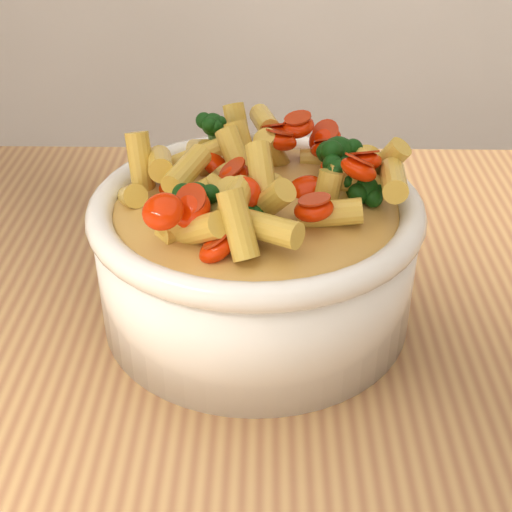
{
  "coord_description": "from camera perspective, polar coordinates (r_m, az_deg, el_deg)",
  "views": [
    {
      "loc": [
        0.11,
        -0.4,
        1.26
      ],
      "look_at": [
        0.1,
        0.07,
        0.95
      ],
      "focal_mm": 50.0,
      "sensor_mm": 36.0,
      "label": 1
    }
  ],
  "objects": [
    {
      "name": "pasta_salad",
      "position": [
        0.53,
        0.0,
        6.34
      ],
      "size": [
        0.2,
        0.2,
        0.05
      ],
      "color": "#E7C349",
      "rests_on": "serving_bowl"
    },
    {
      "name": "table",
      "position": [
        0.62,
        -10.21,
        -15.78
      ],
      "size": [
        1.2,
        0.8,
        0.9
      ],
      "color": "#A67947",
      "rests_on": "ground"
    },
    {
      "name": "serving_bowl",
      "position": [
        0.56,
        0.0,
        0.12
      ],
      "size": [
        0.25,
        0.25,
        0.11
      ],
      "color": "white",
      "rests_on": "table"
    }
  ]
}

